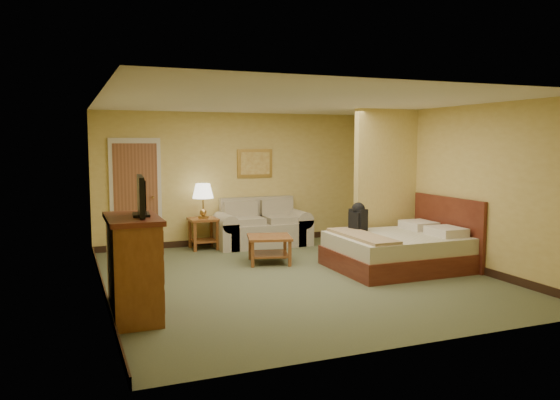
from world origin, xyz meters
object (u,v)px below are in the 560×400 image
loveseat (262,230)px  dresser (134,267)px  bed (401,249)px  coffee_table (269,244)px

loveseat → dresser: size_ratio=1.56×
loveseat → bed: (1.42, -2.68, 0.00)m
coffee_table → loveseat: bearing=74.8°
dresser → bed: (4.29, 0.98, -0.29)m
coffee_table → dresser: bearing=-139.1°
loveseat → coffee_table: (-0.42, -1.52, 0.02)m
loveseat → dresser: bearing=-128.2°
loveseat → coffee_table: 1.58m
coffee_table → bed: bed is taller
bed → coffee_table: bearing=147.9°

